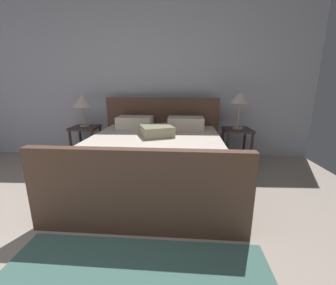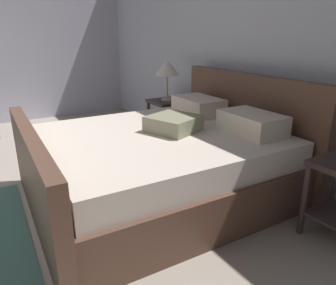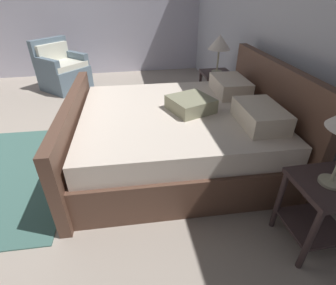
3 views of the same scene
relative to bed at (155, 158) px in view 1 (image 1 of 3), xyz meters
The scene contains 6 objects.
wall_back 1.74m from the bed, 111.11° to the left, with size 6.40×0.12×2.84m, color silver.
bed is the anchor object (origin of this frame).
nightstand_right 1.50m from the bed, 30.59° to the left, with size 0.44×0.44×0.60m.
table_lamp_right 1.67m from the bed, 30.59° to the left, with size 0.32×0.32×0.59m.
nightstand_left 1.55m from the bed, 146.36° to the left, with size 0.44×0.44×0.60m.
table_lamp_left 1.69m from the bed, 146.36° to the left, with size 0.33×0.33×0.54m.
Camera 1 is at (0.78, -0.68, 1.30)m, focal length 23.36 mm.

